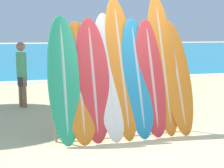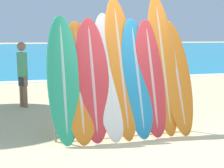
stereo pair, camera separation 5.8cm
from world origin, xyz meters
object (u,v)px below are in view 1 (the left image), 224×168
surfboard_slot_2 (93,78)px  person_mid_beach (22,72)px  person_near_water (128,63)px  surfboard_slot_5 (138,77)px  surfboard_slot_7 (163,63)px  surfboard_slot_6 (152,77)px  surfboard_rack (124,112)px  surfboard_slot_8 (177,76)px  surfboard_slot_3 (109,75)px  surfboard_slot_4 (121,66)px  surfboard_slot_0 (64,78)px  surfboard_slot_1 (80,81)px

surfboard_slot_2 → person_mid_beach: bearing=112.9°
person_near_water → person_mid_beach: size_ratio=0.94×
surfboard_slot_5 → person_near_water: bearing=73.0°
surfboard_slot_7 → person_near_water: (1.06, 5.13, -0.44)m
surfboard_slot_6 → surfboard_rack: bearing=-174.5°
surfboard_slot_6 → surfboard_slot_8: bearing=2.5°
surfboard_slot_2 → surfboard_slot_3: bearing=8.9°
surfboard_slot_4 → surfboard_slot_7: bearing=-1.8°
surfboard_slot_2 → surfboard_slot_5: size_ratio=1.00×
surfboard_slot_0 → surfboard_slot_8: (2.10, 0.01, -0.03)m
person_near_water → person_mid_beach: 4.32m
surfboard_slot_8 → person_mid_beach: 3.95m
surfboard_slot_5 → surfboard_slot_8: 0.78m
surfboard_slot_1 → surfboard_slot_3: 0.54m
surfboard_slot_1 → surfboard_slot_3: surfboard_slot_3 is taller
surfboard_slot_6 → person_mid_beach: surfboard_slot_6 is taller
surfboard_rack → surfboard_slot_5: 0.67m
surfboard_slot_6 → surfboard_slot_7: size_ratio=0.82×
surfboard_slot_4 → person_near_water: (1.87, 5.10, -0.42)m
person_near_water → surfboard_slot_4: bearing=-38.9°
surfboard_slot_8 → person_near_water: surfboard_slot_8 is taller
surfboard_slot_0 → surfboard_slot_5: (1.32, 0.00, -0.02)m
person_mid_beach → surfboard_slot_7: bearing=12.0°
surfboard_slot_5 → surfboard_slot_8: size_ratio=1.02×
surfboard_slot_3 → person_mid_beach: size_ratio=1.36×
surfboard_slot_7 → surfboard_slot_5: bearing=-172.2°
surfboard_rack → surfboard_slot_1: size_ratio=1.21×
surfboard_slot_3 → person_mid_beach: (-1.49, 2.76, -0.22)m
surfboard_rack → surfboard_slot_3: size_ratio=1.12×
surfboard_slot_6 → surfboard_slot_8: (0.51, 0.02, -0.01)m
surfboard_slot_7 → person_near_water: surfboard_slot_7 is taller
surfboard_slot_1 → surfboard_slot_2: 0.23m
surfboard_slot_2 → surfboard_slot_5: 0.82m
surfboard_rack → person_near_water: person_near_water is taller
surfboard_slot_3 → surfboard_slot_5: bearing=-5.0°
person_near_water → person_mid_beach: person_mid_beach is taller
surfboard_slot_4 → surfboard_slot_3: bearing=-167.2°
surfboard_slot_4 → surfboard_slot_8: bearing=-4.8°
surfboard_slot_6 → person_near_water: size_ratio=1.37×
surfboard_slot_3 → surfboard_slot_4: (0.23, 0.05, 0.15)m
surfboard_slot_0 → surfboard_slot_4: size_ratio=0.86×
surfboard_slot_4 → person_near_water: bearing=69.9°
person_mid_beach → surfboard_slot_6: bearing=8.1°
surfboard_slot_2 → surfboard_slot_4: 0.58m
surfboard_slot_3 → surfboard_slot_6: size_ratio=1.06×
surfboard_slot_3 → surfboard_slot_4: size_ratio=0.88×
surfboard_slot_5 → surfboard_rack: bearing=-166.4°
surfboard_slot_1 → surfboard_slot_6: size_ratio=0.98×
surfboard_rack → surfboard_slot_6: 0.81m
surfboard_rack → surfboard_slot_5: surfboard_slot_5 is taller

